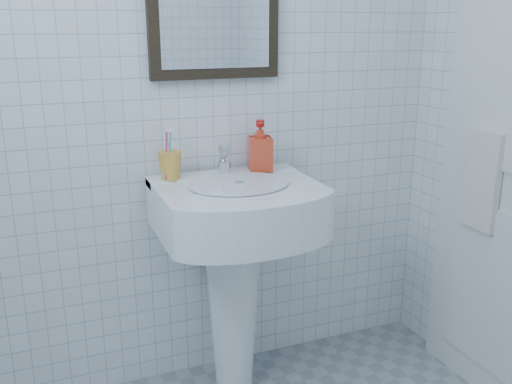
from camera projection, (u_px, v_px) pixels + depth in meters
name	position (u px, v px, depth m)	size (l,w,h in m)	color
wall_back	(177.00, 77.00, 2.12)	(2.20, 0.02, 2.50)	white
washbasin	(235.00, 253.00, 2.17)	(0.58, 0.43, 0.90)	white
faucet	(224.00, 162.00, 2.17)	(0.05, 0.11, 0.12)	silver
toothbrush_cup	(170.00, 165.00, 2.10)	(0.09, 0.09, 0.10)	gold
soap_dispenser	(260.00, 146.00, 2.21)	(0.09, 0.09, 0.20)	red
towel_ring	(492.00, 133.00, 2.11)	(0.18, 0.18, 0.01)	silver
hand_towel	(482.00, 181.00, 2.16)	(0.03, 0.16, 0.38)	beige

